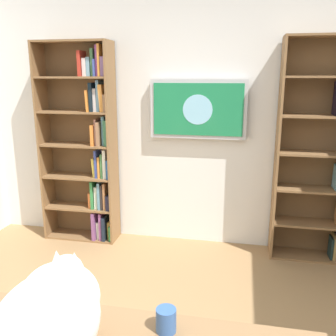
# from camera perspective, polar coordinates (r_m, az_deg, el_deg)

# --- Properties ---
(wall_back) EXTENTS (4.52, 0.06, 2.70)m
(wall_back) POSITION_cam_1_polar(r_m,az_deg,el_deg) (3.79, 4.11, 8.19)
(wall_back) COLOR silver
(wall_back) RESTS_ON ground
(bookshelf_left) EXTENTS (0.80, 0.28, 2.07)m
(bookshelf_left) POSITION_cam_1_polar(r_m,az_deg,el_deg) (3.72, 23.73, 2.13)
(bookshelf_left) COLOR brown
(bookshelf_left) RESTS_ON ground
(bookshelf_right) EXTENTS (0.78, 0.28, 2.06)m
(bookshelf_right) POSITION_cam_1_polar(r_m,az_deg,el_deg) (3.96, -12.25, 3.33)
(bookshelf_right) COLOR brown
(bookshelf_right) RESTS_ON ground
(wall_mounted_tv) EXTENTS (0.95, 0.07, 0.57)m
(wall_mounted_tv) POSITION_cam_1_polar(r_m,az_deg,el_deg) (3.69, 4.63, 8.96)
(wall_mounted_tv) COLOR #B7B7BC
(cat) EXTENTS (0.34, 0.58, 0.35)m
(cat) POSITION_cam_1_polar(r_m,az_deg,el_deg) (1.42, -17.51, -20.76)
(cat) COLOR white
(cat) RESTS_ON desk
(coffee_mug) EXTENTS (0.08, 0.08, 0.10)m
(coffee_mug) POSITION_cam_1_polar(r_m,az_deg,el_deg) (1.56, -0.30, -22.30)
(coffee_mug) COLOR #335999
(coffee_mug) RESTS_ON desk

